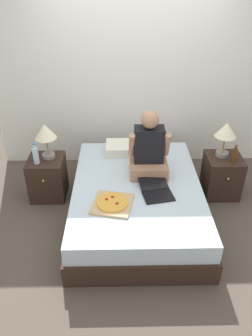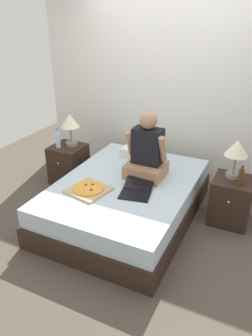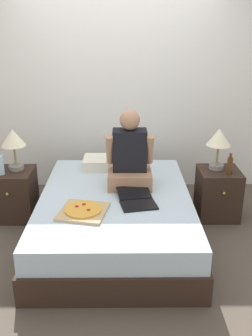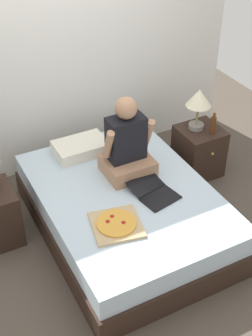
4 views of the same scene
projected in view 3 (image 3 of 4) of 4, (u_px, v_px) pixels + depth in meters
name	position (u px, v px, depth m)	size (l,w,h in m)	color
ground_plane	(116.00, 237.00, 3.81)	(5.89, 5.89, 0.00)	#4C4238
wall_back	(117.00, 91.00, 4.65)	(3.89, 0.12, 2.50)	silver
bed	(116.00, 216.00, 3.73)	(1.50, 2.05, 0.47)	black
nightstand_left	(14.00, 194.00, 4.12)	(0.44, 0.47, 0.55)	black
lamp_on_left_nightstand	(13.00, 141.00, 3.95)	(0.26, 0.26, 0.45)	gray
water_bottle	(0.00, 164.00, 3.90)	(0.07, 0.07, 0.28)	silver
nightstand_right	(218.00, 193.00, 4.14)	(0.44, 0.47, 0.55)	black
lamp_on_right_nightstand	(219.00, 140.00, 3.97)	(0.26, 0.26, 0.45)	gray
beer_bottle	(230.00, 165.00, 3.92)	(0.06, 0.06, 0.23)	#512D14
pillow	(106.00, 163.00, 4.32)	(0.52, 0.34, 0.12)	silver
person_seated	(130.00, 158.00, 3.78)	(0.47, 0.40, 0.78)	#A37556
laptop	(137.00, 201.00, 3.47)	(0.39, 0.47, 0.07)	black
pizza_box	(83.00, 211.00, 3.29)	(0.47, 0.47, 0.05)	tan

